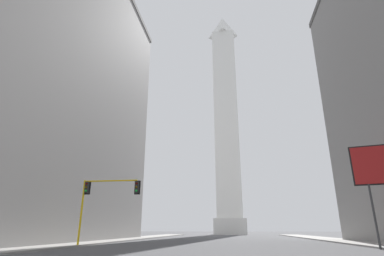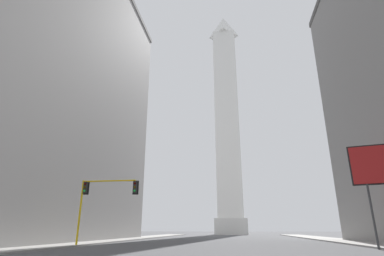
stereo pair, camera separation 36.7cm
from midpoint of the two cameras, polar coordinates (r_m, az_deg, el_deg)
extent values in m
cube|color=gray|center=(37.93, -19.52, -19.91)|extent=(5.00, 108.00, 0.15)
cube|color=gray|center=(36.68, 32.25, -18.29)|extent=(5.00, 108.00, 0.15)
cube|color=silver|center=(91.53, 7.62, -18.12)|extent=(9.23, 9.23, 4.40)
cube|color=white|center=(97.63, 6.79, 1.81)|extent=(7.38, 7.38, 62.21)
pyramid|color=white|center=(114.70, 6.09, 18.51)|extent=(7.38, 7.38, 8.12)
cylinder|color=yellow|center=(31.48, -20.25, -14.85)|extent=(0.18, 0.18, 6.09)
cylinder|color=#262626|center=(31.48, -20.89, -20.27)|extent=(0.40, 0.40, 0.10)
cube|color=black|center=(31.54, -19.29, -10.66)|extent=(0.36, 0.36, 1.10)
cube|color=black|center=(31.71, -19.16, -10.71)|extent=(0.58, 0.06, 1.32)
sphere|color=#410907|center=(31.41, -19.37, -9.99)|extent=(0.22, 0.22, 0.22)
sphere|color=#483506|center=(31.37, -19.44, -10.61)|extent=(0.22, 0.22, 0.22)
sphere|color=green|center=(31.33, -19.50, -11.22)|extent=(0.22, 0.22, 0.22)
cylinder|color=yellow|center=(30.61, -15.15, -9.70)|extent=(5.34, 0.14, 0.14)
sphere|color=yellow|center=(31.75, -19.65, -9.57)|extent=(0.18, 0.18, 0.18)
cube|color=black|center=(29.58, -10.41, -11.05)|extent=(0.36, 0.36, 1.10)
cube|color=black|center=(29.75, -10.31, -11.10)|extent=(0.58, 0.06, 1.32)
sphere|color=#410907|center=(29.44, -10.47, -10.34)|extent=(0.22, 0.22, 0.22)
sphere|color=#483506|center=(29.40, -10.51, -11.00)|extent=(0.22, 0.22, 0.22)
sphere|color=green|center=(29.36, -10.55, -11.66)|extent=(0.22, 0.22, 0.22)
cylinder|color=#3F3F42|center=(29.65, 31.50, -14.04)|extent=(0.18, 0.18, 5.17)
camera|label=1|loc=(0.18, -89.81, -0.06)|focal=28.00mm
camera|label=2|loc=(0.18, 90.19, 0.06)|focal=28.00mm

